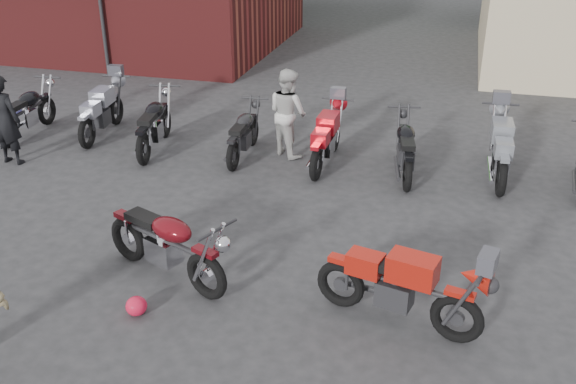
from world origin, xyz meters
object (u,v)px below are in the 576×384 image
(vintage_motorcycle, at_px, (166,240))
(row_bike_4, at_px, (326,136))
(sportbike, at_px, (401,283))
(row_bike_2, at_px, (154,121))
(row_bike_3, at_px, (243,131))
(helmet, at_px, (136,306))
(person_light, at_px, (288,113))
(row_bike_6, at_px, (501,145))
(person_dark, at_px, (5,120))
(row_bike_5, at_px, (406,145))
(row_bike_1, at_px, (101,109))
(row_bike_0, at_px, (27,109))

(vintage_motorcycle, relative_size, row_bike_4, 1.05)
(vintage_motorcycle, height_order, sportbike, vintage_motorcycle)
(row_bike_2, height_order, row_bike_3, row_bike_2)
(vintage_motorcycle, relative_size, row_bike_2, 1.02)
(helmet, height_order, row_bike_3, row_bike_3)
(person_light, height_order, row_bike_6, person_light)
(person_light, xyz_separation_m, row_bike_6, (4.04, -0.10, -0.25))
(row_bike_3, relative_size, row_bike_4, 0.92)
(vintage_motorcycle, bearing_deg, row_bike_4, 97.12)
(helmet, relative_size, row_bike_6, 0.13)
(row_bike_4, bearing_deg, row_bike_6, -84.13)
(helmet, bearing_deg, vintage_motorcycle, 86.14)
(sportbike, relative_size, helmet, 7.56)
(vintage_motorcycle, bearing_deg, row_bike_6, 69.51)
(row_bike_3, height_order, row_bike_4, row_bike_4)
(person_dark, bearing_deg, vintage_motorcycle, 151.12)
(sportbike, height_order, row_bike_3, sportbike)
(helmet, distance_m, row_bike_2, 5.68)
(row_bike_2, bearing_deg, row_bike_5, -98.56)
(row_bike_1, bearing_deg, row_bike_6, -96.69)
(row_bike_0, relative_size, row_bike_3, 1.08)
(sportbike, xyz_separation_m, row_bike_1, (-6.89, 5.02, 0.00))
(row_bike_4, bearing_deg, row_bike_3, 92.92)
(row_bike_6, bearing_deg, row_bike_5, 97.92)
(row_bike_0, bearing_deg, vintage_motorcycle, -133.05)
(person_dark, xyz_separation_m, row_bike_4, (5.93, 1.49, -0.29))
(person_light, distance_m, row_bike_5, 2.41)
(row_bike_0, bearing_deg, row_bike_2, -94.46)
(row_bike_0, height_order, row_bike_2, row_bike_2)
(vintage_motorcycle, distance_m, row_bike_2, 4.92)
(sportbike, bearing_deg, row_bike_2, 153.79)
(row_bike_1, bearing_deg, helmet, -153.09)
(sportbike, bearing_deg, helmet, -154.52)
(helmet, bearing_deg, row_bike_2, 113.07)
(row_bike_1, bearing_deg, person_light, -96.08)
(row_bike_4, bearing_deg, person_light, 70.16)
(row_bike_0, relative_size, row_bike_1, 0.98)
(row_bike_4, height_order, row_bike_5, row_bike_4)
(person_light, xyz_separation_m, row_bike_3, (-0.80, -0.37, -0.33))
(person_light, height_order, row_bike_2, person_light)
(sportbike, distance_m, person_light, 5.73)
(sportbike, xyz_separation_m, person_dark, (-7.83, 3.19, 0.28))
(helmet, height_order, person_dark, person_dark)
(person_light, relative_size, row_bike_0, 0.86)
(row_bike_3, relative_size, row_bike_5, 0.94)
(row_bike_2, height_order, row_bike_5, row_bike_2)
(person_dark, height_order, row_bike_0, person_dark)
(sportbike, relative_size, row_bike_0, 1.02)
(row_bike_0, bearing_deg, person_light, -89.00)
(helmet, bearing_deg, person_dark, 140.17)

